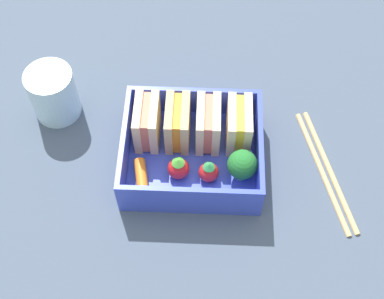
{
  "coord_description": "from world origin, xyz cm",
  "views": [
    {
      "loc": [
        1.39,
        -35.03,
        58.8
      ],
      "look_at": [
        0.0,
        0.0,
        2.7
      ],
      "focal_mm": 50.0,
      "sensor_mm": 36.0,
      "label": 1
    }
  ],
  "objects_px": {
    "sandwich_left": "(147,122)",
    "drinking_glass": "(53,94)",
    "broccoli_floret": "(242,165)",
    "strawberry_far_left": "(178,168)",
    "strawberry_left": "(209,172)",
    "sandwich_center_left": "(178,123)",
    "chopstick_pair": "(326,170)",
    "sandwich_center_right": "(239,125)",
    "sandwich_center": "(208,124)",
    "carrot_stick_far_left": "(141,177)"
  },
  "relations": [
    {
      "from": "sandwich_center_left",
      "to": "broccoli_floret",
      "type": "height_order",
      "value": "sandwich_center_left"
    },
    {
      "from": "sandwich_center_right",
      "to": "chopstick_pair",
      "type": "relative_size",
      "value": 0.33
    },
    {
      "from": "sandwich_center_left",
      "to": "broccoli_floret",
      "type": "bearing_deg",
      "value": -34.82
    },
    {
      "from": "carrot_stick_far_left",
      "to": "chopstick_pair",
      "type": "xyz_separation_m",
      "value": [
        0.23,
        0.03,
        -0.02
      ]
    },
    {
      "from": "sandwich_center_right",
      "to": "chopstick_pair",
      "type": "bearing_deg",
      "value": -18.58
    },
    {
      "from": "sandwich_left",
      "to": "chopstick_pair",
      "type": "distance_m",
      "value": 0.23
    },
    {
      "from": "sandwich_center_right",
      "to": "strawberry_left",
      "type": "height_order",
      "value": "sandwich_center_right"
    },
    {
      "from": "sandwich_center_right",
      "to": "chopstick_pair",
      "type": "distance_m",
      "value": 0.12
    },
    {
      "from": "broccoli_floret",
      "to": "drinking_glass",
      "type": "height_order",
      "value": "drinking_glass"
    },
    {
      "from": "strawberry_far_left",
      "to": "drinking_glass",
      "type": "height_order",
      "value": "drinking_glass"
    },
    {
      "from": "sandwich_left",
      "to": "sandwich_center_left",
      "type": "height_order",
      "value": "same"
    },
    {
      "from": "sandwich_center_left",
      "to": "sandwich_center_right",
      "type": "xyz_separation_m",
      "value": [
        0.08,
        0.0,
        0.0
      ]
    },
    {
      "from": "sandwich_center_right",
      "to": "strawberry_far_left",
      "type": "xyz_separation_m",
      "value": [
        -0.07,
        -0.06,
        -0.01
      ]
    },
    {
      "from": "chopstick_pair",
      "to": "drinking_glass",
      "type": "distance_m",
      "value": 0.36
    },
    {
      "from": "sandwich_left",
      "to": "strawberry_left",
      "type": "xyz_separation_m",
      "value": [
        0.08,
        -0.06,
        -0.02
      ]
    },
    {
      "from": "sandwich_left",
      "to": "drinking_glass",
      "type": "height_order",
      "value": "drinking_glass"
    },
    {
      "from": "sandwich_center_left",
      "to": "chopstick_pair",
      "type": "distance_m",
      "value": 0.2
    },
    {
      "from": "strawberry_left",
      "to": "drinking_glass",
      "type": "bearing_deg",
      "value": 153.36
    },
    {
      "from": "carrot_stick_far_left",
      "to": "broccoli_floret",
      "type": "distance_m",
      "value": 0.12
    },
    {
      "from": "strawberry_left",
      "to": "broccoli_floret",
      "type": "xyz_separation_m",
      "value": [
        0.04,
        0.0,
        0.01
      ]
    },
    {
      "from": "carrot_stick_far_left",
      "to": "sandwich_center_right",
      "type": "bearing_deg",
      "value": 29.3
    },
    {
      "from": "sandwich_center_left",
      "to": "strawberry_far_left",
      "type": "bearing_deg",
      "value": -86.32
    },
    {
      "from": "strawberry_far_left",
      "to": "strawberry_left",
      "type": "height_order",
      "value": "strawberry_far_left"
    },
    {
      "from": "carrot_stick_far_left",
      "to": "broccoli_floret",
      "type": "bearing_deg",
      "value": 4.83
    },
    {
      "from": "chopstick_pair",
      "to": "drinking_glass",
      "type": "relative_size",
      "value": 2.47
    },
    {
      "from": "carrot_stick_far_left",
      "to": "strawberry_left",
      "type": "bearing_deg",
      "value": 4.61
    },
    {
      "from": "strawberry_left",
      "to": "drinking_glass",
      "type": "relative_size",
      "value": 0.42
    },
    {
      "from": "strawberry_left",
      "to": "chopstick_pair",
      "type": "height_order",
      "value": "strawberry_left"
    },
    {
      "from": "sandwich_center_right",
      "to": "drinking_glass",
      "type": "bearing_deg",
      "value": 169.75
    },
    {
      "from": "sandwich_left",
      "to": "drinking_glass",
      "type": "relative_size",
      "value": 0.81
    },
    {
      "from": "sandwich_center_right",
      "to": "drinking_glass",
      "type": "xyz_separation_m",
      "value": [
        -0.24,
        0.04,
        -0.0
      ]
    },
    {
      "from": "carrot_stick_far_left",
      "to": "broccoli_floret",
      "type": "xyz_separation_m",
      "value": [
        0.12,
        0.01,
        0.02
      ]
    },
    {
      "from": "sandwich_center_left",
      "to": "drinking_glass",
      "type": "xyz_separation_m",
      "value": [
        -0.16,
        0.04,
        -0.0
      ]
    },
    {
      "from": "sandwich_center",
      "to": "strawberry_far_left",
      "type": "xyz_separation_m",
      "value": [
        -0.03,
        -0.06,
        -0.01
      ]
    },
    {
      "from": "broccoli_floret",
      "to": "drinking_glass",
      "type": "relative_size",
      "value": 0.63
    },
    {
      "from": "sandwich_left",
      "to": "sandwich_center_left",
      "type": "bearing_deg",
      "value": 0.0
    },
    {
      "from": "sandwich_left",
      "to": "broccoli_floret",
      "type": "xyz_separation_m",
      "value": [
        0.12,
        -0.06,
        -0.0
      ]
    },
    {
      "from": "carrot_stick_far_left",
      "to": "strawberry_far_left",
      "type": "xyz_separation_m",
      "value": [
        0.04,
        0.01,
        0.01
      ]
    },
    {
      "from": "drinking_glass",
      "to": "carrot_stick_far_left",
      "type": "bearing_deg",
      "value": -41.57
    },
    {
      "from": "sandwich_center_left",
      "to": "sandwich_center",
      "type": "xyz_separation_m",
      "value": [
        0.04,
        0.0,
        0.0
      ]
    },
    {
      "from": "broccoli_floret",
      "to": "chopstick_pair",
      "type": "distance_m",
      "value": 0.12
    },
    {
      "from": "chopstick_pair",
      "to": "sandwich_center",
      "type": "bearing_deg",
      "value": 165.91
    },
    {
      "from": "strawberry_far_left",
      "to": "sandwich_center_right",
      "type": "bearing_deg",
      "value": 37.65
    },
    {
      "from": "sandwich_center_left",
      "to": "carrot_stick_far_left",
      "type": "xyz_separation_m",
      "value": [
        -0.04,
        -0.07,
        -0.02
      ]
    },
    {
      "from": "sandwich_left",
      "to": "strawberry_left",
      "type": "height_order",
      "value": "sandwich_left"
    },
    {
      "from": "drinking_glass",
      "to": "broccoli_floret",
      "type": "bearing_deg",
      "value": -22.07
    },
    {
      "from": "broccoli_floret",
      "to": "strawberry_far_left",
      "type": "bearing_deg",
      "value": -179.72
    },
    {
      "from": "sandwich_center_left",
      "to": "strawberry_far_left",
      "type": "xyz_separation_m",
      "value": [
        0.0,
        -0.06,
        -0.01
      ]
    },
    {
      "from": "strawberry_left",
      "to": "sandwich_center_left",
      "type": "bearing_deg",
      "value": 124.29
    },
    {
      "from": "sandwich_left",
      "to": "chopstick_pair",
      "type": "height_order",
      "value": "sandwich_left"
    }
  ]
}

